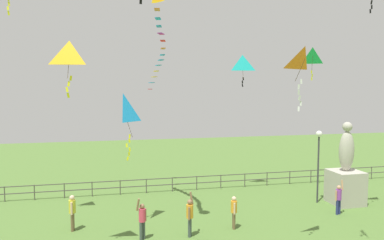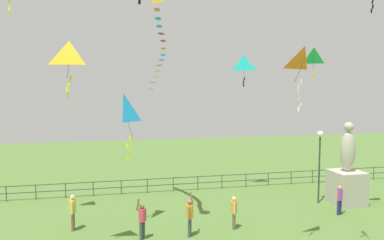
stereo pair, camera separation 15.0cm
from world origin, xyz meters
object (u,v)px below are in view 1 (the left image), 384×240
(kite_5, at_px, (70,56))
(kite_6, at_px, (305,61))
(person_4, at_px, (190,215))
(person_1, at_px, (72,210))
(streamer_kite, at_px, (157,8))
(kite_4, at_px, (123,110))
(kite_8, at_px, (312,57))
(statue_monument, at_px, (346,178))
(person_6, at_px, (234,210))
(person_3, at_px, (339,197))
(kite_7, at_px, (242,64))
(person_0, at_px, (142,219))
(lamppost, at_px, (319,150))

(kite_5, relative_size, kite_6, 0.86)
(person_4, bearing_deg, person_1, 160.62)
(person_1, bearing_deg, streamer_kite, -15.06)
(streamer_kite, bearing_deg, kite_4, 136.49)
(kite_6, bearing_deg, kite_4, 144.21)
(kite_8, xyz_separation_m, streamer_kite, (-10.55, -4.40, 1.53))
(kite_8, bearing_deg, person_1, -167.17)
(statue_monument, xyz_separation_m, kite_5, (-15.03, -3.56, 6.53))
(person_6, height_order, kite_4, kite_4)
(statue_monument, relative_size, person_3, 2.60)
(person_4, height_order, kite_7, kite_7)
(person_0, xyz_separation_m, streamer_kite, (0.83, 0.69, 9.46))
(statue_monument, xyz_separation_m, person_1, (-15.41, -0.77, -0.53))
(person_0, height_order, person_4, person_4)
(person_6, xyz_separation_m, streamer_kite, (-3.63, 0.39, 9.51))
(statue_monument, distance_m, person_3, 2.27)
(kite_8, bearing_deg, person_3, -99.53)
(kite_8, relative_size, streamer_kite, 0.30)
(kite_7, bearing_deg, streamer_kite, -136.79)
(person_1, bearing_deg, kite_5, -82.27)
(kite_4, bearing_deg, kite_6, -35.79)
(person_6, relative_size, streamer_kite, 0.23)
(kite_5, bearing_deg, statue_monument, 13.31)
(lamppost, bearing_deg, kite_8, 72.25)
(person_3, relative_size, kite_5, 0.86)
(person_1, xyz_separation_m, kite_5, (0.38, -2.79, 7.07))
(kite_5, distance_m, streamer_kite, 4.66)
(statue_monument, distance_m, person_6, 8.11)
(lamppost, relative_size, kite_8, 2.10)
(statue_monument, xyz_separation_m, kite_8, (-0.85, 2.55, 7.37))
(person_0, height_order, streamer_kite, streamer_kite)
(kite_8, bearing_deg, kite_6, -123.04)
(kite_4, bearing_deg, lamppost, 4.74)
(person_3, xyz_separation_m, person_4, (-8.52, -1.09, 0.08))
(person_3, bearing_deg, person_0, -174.77)
(person_6, distance_m, kite_6, 7.82)
(kite_4, height_order, kite_6, kite_6)
(kite_5, distance_m, kite_6, 9.21)
(kite_4, xyz_separation_m, streamer_kite, (1.52, -1.45, 4.69))
(kite_5, bearing_deg, kite_6, -11.46)
(person_6, bearing_deg, lamppost, 23.88)
(person_0, bearing_deg, kite_8, 24.09)
(person_6, bearing_deg, statue_monument, 16.05)
(person_0, distance_m, streamer_kite, 9.52)
(kite_7, bearing_deg, person_3, -58.89)
(person_3, bearing_deg, kite_6, -139.44)
(person_0, xyz_separation_m, kite_6, (6.21, -2.85, 6.89))
(lamppost, xyz_separation_m, person_3, (-0.05, -2.10, -2.23))
(person_1, xyz_separation_m, streamer_kite, (4.01, -1.08, 9.44))
(person_0, height_order, person_1, person_0)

